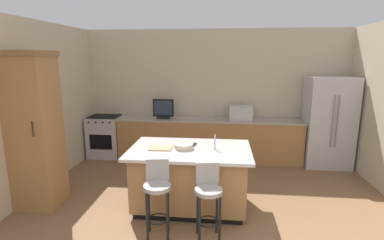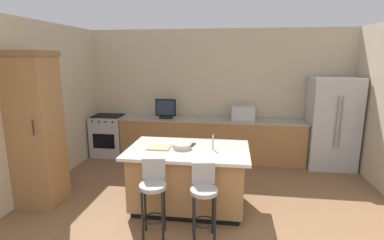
% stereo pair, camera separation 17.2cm
% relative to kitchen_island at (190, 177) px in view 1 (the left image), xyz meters
% --- Properties ---
extents(wall_back, '(6.23, 0.12, 2.83)m').
position_rel_kitchen_island_xyz_m(wall_back, '(0.28, 2.52, 0.94)').
color(wall_back, beige).
rests_on(wall_back, ground_plane).
extents(wall_left, '(0.12, 5.21, 2.83)m').
position_rel_kitchen_island_xyz_m(wall_left, '(-2.64, 0.12, 0.94)').
color(wall_left, beige).
rests_on(wall_left, ground_plane).
extents(counter_back, '(3.97, 0.62, 0.92)m').
position_rel_kitchen_island_xyz_m(counter_back, '(0.18, 2.14, -0.01)').
color(counter_back, '#9E7042').
rests_on(counter_back, ground_plane).
extents(kitchen_island, '(1.76, 1.12, 0.92)m').
position_rel_kitchen_island_xyz_m(kitchen_island, '(0.00, 0.00, 0.00)').
color(kitchen_island, black).
rests_on(kitchen_island, ground_plane).
extents(refrigerator, '(0.91, 0.77, 1.85)m').
position_rel_kitchen_island_xyz_m(refrigerator, '(2.63, 2.08, 0.45)').
color(refrigerator, '#B7BABF').
rests_on(refrigerator, ground_plane).
extents(range_oven, '(0.71, 0.63, 0.94)m').
position_rel_kitchen_island_xyz_m(range_oven, '(-2.17, 2.14, -0.01)').
color(range_oven, '#B7BABF').
rests_on(range_oven, ground_plane).
extents(cabinet_tower, '(0.67, 0.60, 2.32)m').
position_rel_kitchen_island_xyz_m(cabinet_tower, '(-2.29, -0.16, 0.73)').
color(cabinet_tower, '#9E7042').
rests_on(cabinet_tower, ground_plane).
extents(microwave, '(0.48, 0.36, 0.29)m').
position_rel_kitchen_island_xyz_m(microwave, '(0.85, 2.14, 0.59)').
color(microwave, '#B7BABF').
rests_on(microwave, counter_back).
extents(tv_monitor, '(0.44, 0.16, 0.42)m').
position_rel_kitchen_island_xyz_m(tv_monitor, '(-0.81, 2.09, 0.64)').
color(tv_monitor, black).
rests_on(tv_monitor, counter_back).
extents(sink_faucet_back, '(0.02, 0.02, 0.24)m').
position_rel_kitchen_island_xyz_m(sink_faucet_back, '(0.25, 2.24, 0.56)').
color(sink_faucet_back, '#B2B2B7').
rests_on(sink_faucet_back, counter_back).
extents(sink_faucet_island, '(0.02, 0.02, 0.22)m').
position_rel_kitchen_island_xyz_m(sink_faucet_island, '(0.36, -0.00, 0.56)').
color(sink_faucet_island, '#B2B2B7').
rests_on(sink_faucet_island, kitchen_island).
extents(bar_stool_left, '(0.34, 0.36, 0.99)m').
position_rel_kitchen_island_xyz_m(bar_stool_left, '(-0.32, -0.77, 0.12)').
color(bar_stool_left, gray).
rests_on(bar_stool_left, ground_plane).
extents(bar_stool_right, '(0.34, 0.36, 0.95)m').
position_rel_kitchen_island_xyz_m(bar_stool_right, '(0.31, -0.75, 0.10)').
color(bar_stool_right, gray).
rests_on(bar_stool_right, ground_plane).
extents(fruit_bowl, '(0.27, 0.27, 0.07)m').
position_rel_kitchen_island_xyz_m(fruit_bowl, '(-0.09, -0.01, 0.49)').
color(fruit_bowl, beige).
rests_on(fruit_bowl, kitchen_island).
extents(tv_remote, '(0.08, 0.18, 0.02)m').
position_rel_kitchen_island_xyz_m(tv_remote, '(0.04, 0.16, 0.46)').
color(tv_remote, black).
rests_on(tv_remote, kitchen_island).
extents(cutting_board, '(0.33, 0.27, 0.02)m').
position_rel_kitchen_island_xyz_m(cutting_board, '(-0.43, -0.03, 0.46)').
color(cutting_board, tan).
rests_on(cutting_board, kitchen_island).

